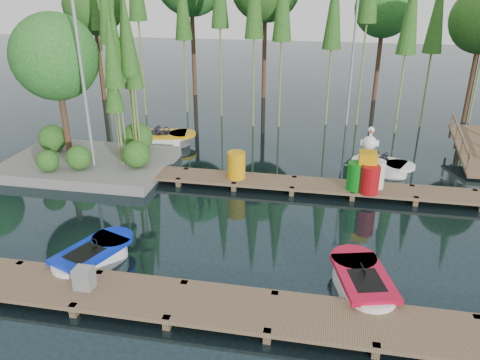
% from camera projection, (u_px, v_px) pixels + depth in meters
% --- Properties ---
extents(ground_plane, '(90.00, 90.00, 0.00)m').
position_uv_depth(ground_plane, '(221.00, 217.00, 14.59)').
color(ground_plane, '#1A2A30').
extents(near_dock, '(18.00, 1.50, 0.50)m').
position_uv_depth(near_dock, '(176.00, 301.00, 10.45)').
color(near_dock, brown).
rests_on(near_dock, ground).
extents(far_dock, '(15.00, 1.20, 0.50)m').
position_uv_depth(far_dock, '(264.00, 182.00, 16.58)').
color(far_dock, brown).
rests_on(far_dock, ground).
extents(island, '(6.20, 4.20, 6.75)m').
position_uv_depth(island, '(75.00, 86.00, 17.39)').
color(island, slate).
rests_on(island, ground).
extents(lamp_island, '(0.30, 0.30, 7.25)m').
position_uv_depth(lamp_island, '(80.00, 60.00, 16.11)').
color(lamp_island, gray).
rests_on(lamp_island, ground).
extents(lamp_rear, '(0.30, 0.30, 7.25)m').
position_uv_depth(lamp_rear, '(354.00, 38.00, 22.12)').
color(lamp_rear, gray).
rests_on(lamp_rear, ground).
extents(ramp, '(1.50, 3.94, 1.49)m').
position_uv_depth(ramp, '(477.00, 149.00, 18.66)').
color(ramp, brown).
rests_on(ramp, ground).
extents(boat_blue, '(1.87, 2.63, 0.81)m').
position_uv_depth(boat_blue, '(93.00, 258.00, 12.07)').
color(boat_blue, white).
rests_on(boat_blue, ground).
extents(boat_red, '(1.72, 2.70, 0.84)m').
position_uv_depth(boat_red, '(362.00, 284.00, 11.01)').
color(boat_red, white).
rests_on(boat_red, ground).
extents(boat_yellow_far, '(2.79, 1.67, 1.31)m').
position_uv_depth(boat_yellow_far, '(165.00, 139.00, 20.87)').
color(boat_yellow_far, white).
rests_on(boat_yellow_far, ground).
extents(boat_white_far, '(2.62, 1.96, 1.13)m').
position_uv_depth(boat_white_far, '(380.00, 166.00, 17.86)').
color(boat_white_far, white).
rests_on(boat_white_far, ground).
extents(utility_cabinet, '(0.42, 0.36, 0.52)m').
position_uv_depth(utility_cabinet, '(84.00, 278.00, 10.70)').
color(utility_cabinet, gray).
rests_on(utility_cabinet, near_dock).
extents(yellow_barrel, '(0.64, 0.64, 0.97)m').
position_uv_depth(yellow_barrel, '(236.00, 165.00, 16.54)').
color(yellow_barrel, orange).
rests_on(yellow_barrel, far_dock).
extents(drum_cluster, '(1.26, 1.16, 2.18)m').
position_uv_depth(drum_cluster, '(367.00, 172.00, 15.55)').
color(drum_cluster, '#0C6F14').
rests_on(drum_cluster, far_dock).
extents(seagull_post, '(0.54, 0.29, 0.87)m').
position_uv_depth(seagull_post, '(352.00, 170.00, 15.80)').
color(seagull_post, gray).
rests_on(seagull_post, far_dock).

